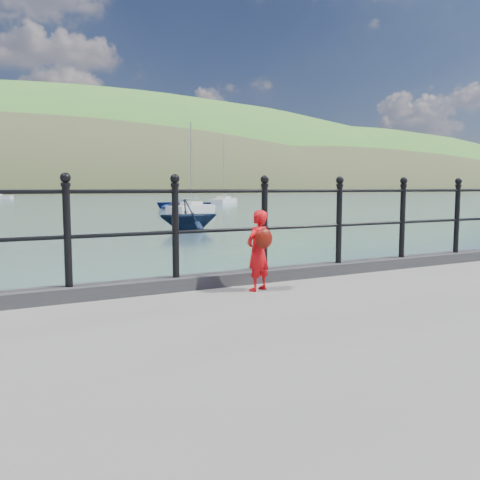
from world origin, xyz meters
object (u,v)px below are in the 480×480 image
launch_blue (185,204)px  sailboat_near (191,209)px  child (258,250)px  sailboat_far (224,201)px  railing (222,218)px  launch_navy (189,215)px

launch_blue → sailboat_near: (-2.71, -8.08, -0.23)m
child → sailboat_far: sailboat_far is taller
railing → sailboat_near: size_ratio=2.30×
launch_navy → sailboat_near: size_ratio=0.39×
sailboat_far → sailboat_near: 26.65m
railing → sailboat_far: bearing=63.4°
launch_navy → sailboat_far: bearing=-25.9°
sailboat_far → sailboat_near: bearing=-168.5°
child → launch_navy: 20.46m
child → sailboat_near: sailboat_near is taller
sailboat_far → railing: bearing=-162.5°
railing → sailboat_near: (14.30, 34.77, -1.48)m
child → railing: bearing=-89.3°
launch_blue → sailboat_near: 8.53m
launch_blue → sailboat_far: (11.62, 14.38, -0.23)m
launch_blue → launch_navy: launch_navy is taller
railing → sailboat_far: 64.01m
child → launch_navy: (7.14, 19.17, -0.68)m
railing → child: 0.64m
child → launch_blue: 46.49m
sailboat_near → child: bearing=-148.3°
sailboat_near → launch_navy: bearing=-149.9°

